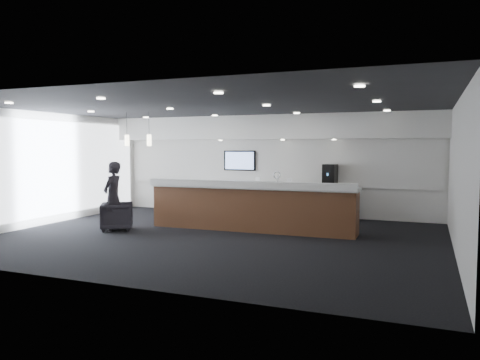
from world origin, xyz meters
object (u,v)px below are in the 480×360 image
at_px(coffee_machine, 330,175).
at_px(lounge_guest, 113,196).
at_px(armchair, 117,216).
at_px(service_counter, 251,207).

distance_m(coffee_machine, lounge_guest, 6.05).
height_order(armchair, lounge_guest, lounge_guest).
bearing_deg(armchair, lounge_guest, 146.78).
bearing_deg(armchair, service_counter, -100.91).
distance_m(armchair, lounge_guest, 0.53).
relative_size(armchair, lounge_guest, 0.44).
distance_m(service_counter, lounge_guest, 3.42).
bearing_deg(lounge_guest, service_counter, 107.65).
relative_size(coffee_machine, lounge_guest, 0.37).
relative_size(service_counter, coffee_machine, 8.33).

